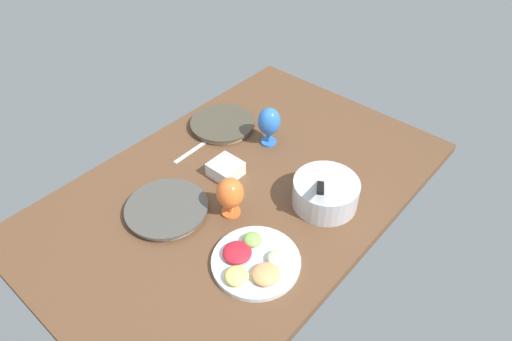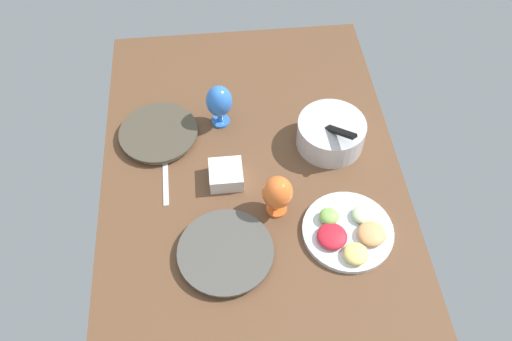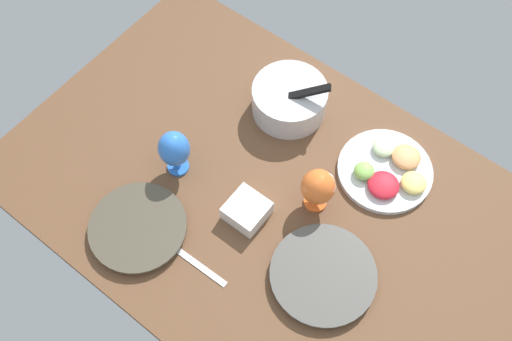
# 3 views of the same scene
# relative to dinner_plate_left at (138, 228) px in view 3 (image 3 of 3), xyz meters

# --- Properties ---
(ground_plane) EXTENTS (1.60, 1.04, 0.04)m
(ground_plane) POSITION_rel_dinner_plate_left_xyz_m (0.23, 0.32, -0.04)
(ground_plane) COLOR brown
(dinner_plate_left) EXTENTS (0.29, 0.29, 0.03)m
(dinner_plate_left) POSITION_rel_dinner_plate_left_xyz_m (0.00, 0.00, 0.00)
(dinner_plate_left) COLOR beige
(dinner_plate_left) RESTS_ON ground_plane
(dinner_plate_right) EXTENTS (0.30, 0.30, 0.03)m
(dinner_plate_right) POSITION_rel_dinner_plate_left_xyz_m (0.51, 0.21, -0.00)
(dinner_plate_right) COLOR silver
(dinner_plate_right) RESTS_ON ground_plane
(mixing_bowl) EXTENTS (0.24, 0.24, 0.17)m
(mixing_bowl) POSITION_rel_dinner_plate_left_xyz_m (0.09, 0.61, 0.04)
(mixing_bowl) COLOR silver
(mixing_bowl) RESTS_ON ground_plane
(fruit_platter) EXTENTS (0.29, 0.29, 0.05)m
(fruit_platter) POSITION_rel_dinner_plate_left_xyz_m (0.47, 0.60, 0.00)
(fruit_platter) COLOR silver
(fruit_platter) RESTS_ON ground_plane
(hurricane_glass_orange) EXTENTS (0.10, 0.10, 0.16)m
(hurricane_glass_orange) POSITION_rel_dinner_plate_left_xyz_m (0.36, 0.39, 0.08)
(hurricane_glass_orange) COLOR orange
(hurricane_glass_orange) RESTS_ON ground_plane
(hurricane_glass_blue) EXTENTS (0.10, 0.10, 0.17)m
(hurricane_glass_blue) POSITION_rel_dinner_plate_left_xyz_m (-0.05, 0.23, 0.09)
(hurricane_glass_blue) COLOR blue
(hurricane_glass_blue) RESTS_ON ground_plane
(square_bowl_white) EXTENTS (0.11, 0.11, 0.06)m
(square_bowl_white) POSITION_rel_dinner_plate_left_xyz_m (0.22, 0.23, 0.02)
(square_bowl_white) COLOR white
(square_bowl_white) RESTS_ON ground_plane
(fork_by_left_plate) EXTENTS (0.18, 0.02, 0.01)m
(fork_by_left_plate) POSITION_rel_dinner_plate_left_xyz_m (0.22, 0.02, -0.01)
(fork_by_left_plate) COLOR silver
(fork_by_left_plate) RESTS_ON ground_plane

